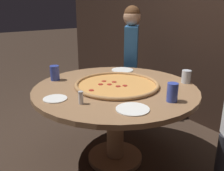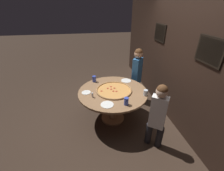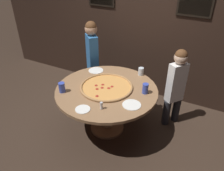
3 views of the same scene
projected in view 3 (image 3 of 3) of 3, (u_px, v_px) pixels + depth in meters
name	position (u px, v px, depth m)	size (l,w,h in m)	color
ground_plane	(107.00, 128.00, 3.48)	(24.00, 24.00, 0.00)	#38281E
back_wall	(143.00, 25.00, 3.79)	(6.40, 0.08, 2.60)	black
dining_table	(107.00, 97.00, 3.17)	(1.45, 1.45, 0.74)	#936B47
giant_pizza	(107.00, 87.00, 3.11)	(0.76, 0.76, 0.03)	#E0994C
drink_cup_far_right	(145.00, 88.00, 2.96)	(0.08, 0.08, 0.14)	#384CB7
drink_cup_far_left	(62.00, 87.00, 2.99)	(0.09, 0.09, 0.14)	#384CB7
drink_cup_near_right	(141.00, 71.00, 3.41)	(0.09, 0.09, 0.12)	silver
white_plate_far_back	(96.00, 70.00, 3.55)	(0.24, 0.24, 0.01)	white
white_plate_near_front	(83.00, 109.00, 2.69)	(0.19, 0.19, 0.01)	white
white_plate_beside_cup	(132.00, 105.00, 2.76)	(0.24, 0.24, 0.01)	white
condiment_shaker	(101.00, 106.00, 2.67)	(0.04, 0.04, 0.10)	silver
diner_side_left	(92.00, 55.00, 3.91)	(0.35, 0.34, 1.42)	#232328
diner_side_right	(176.00, 84.00, 3.24)	(0.28, 0.32, 1.27)	#232328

